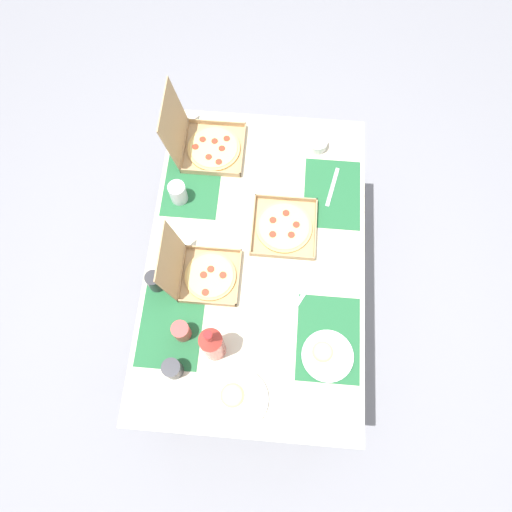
% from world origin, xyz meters
% --- Properties ---
extents(ground_plane, '(6.00, 6.00, 0.00)m').
position_xyz_m(ground_plane, '(0.00, 0.00, 0.00)').
color(ground_plane, gray).
extents(dining_table, '(1.50, 0.95, 0.78)m').
position_xyz_m(dining_table, '(0.00, 0.00, 0.66)').
color(dining_table, '#3F3328').
rests_on(dining_table, ground_plane).
extents(placemat_near_left, '(0.36, 0.26, 0.00)m').
position_xyz_m(placemat_near_left, '(-0.34, -0.33, 0.78)').
color(placemat_near_left, '#236638').
rests_on(placemat_near_left, dining_table).
extents(placemat_near_right, '(0.36, 0.26, 0.00)m').
position_xyz_m(placemat_near_right, '(0.34, -0.33, 0.78)').
color(placemat_near_right, '#236638').
rests_on(placemat_near_right, dining_table).
extents(placemat_far_left, '(0.36, 0.26, 0.00)m').
position_xyz_m(placemat_far_left, '(-0.34, 0.33, 0.78)').
color(placemat_far_left, '#236638').
rests_on(placemat_far_left, dining_table).
extents(placemat_far_right, '(0.36, 0.26, 0.00)m').
position_xyz_m(placemat_far_right, '(0.34, 0.33, 0.78)').
color(placemat_far_right, '#236638').
rests_on(placemat_far_right, dining_table).
extents(pizza_box_edge_far, '(0.29, 0.34, 0.32)m').
position_xyz_m(pizza_box_edge_far, '(0.53, 0.29, 0.83)').
color(pizza_box_edge_far, tan).
rests_on(pizza_box_edge_far, dining_table).
extents(pizza_box_corner_left, '(0.25, 0.30, 0.28)m').
position_xyz_m(pizza_box_corner_left, '(-0.11, 0.22, 0.82)').
color(pizza_box_corner_left, tan).
rests_on(pizza_box_corner_left, dining_table).
extents(pizza_box_corner_right, '(0.29, 0.29, 0.04)m').
position_xyz_m(pizza_box_corner_right, '(0.14, -0.11, 0.79)').
color(pizza_box_corner_right, tan).
rests_on(pizza_box_corner_right, dining_table).
extents(plate_far_left, '(0.23, 0.23, 0.03)m').
position_xyz_m(plate_far_left, '(-0.61, 0.02, 0.79)').
color(plate_far_left, white).
rests_on(plate_far_left, dining_table).
extents(plate_middle, '(0.21, 0.21, 0.03)m').
position_xyz_m(plate_middle, '(-0.41, -0.32, 0.79)').
color(plate_middle, white).
rests_on(plate_middle, dining_table).
extents(soda_bottle, '(0.09, 0.09, 0.32)m').
position_xyz_m(soda_bottle, '(-0.42, 0.13, 0.91)').
color(soda_bottle, '#B2382D').
rests_on(soda_bottle, dining_table).
extents(cup_dark, '(0.07, 0.07, 0.10)m').
position_xyz_m(cup_dark, '(-0.52, 0.29, 0.83)').
color(cup_dark, '#333338').
rests_on(cup_dark, dining_table).
extents(cup_red, '(0.07, 0.07, 0.10)m').
position_xyz_m(cup_red, '(-0.37, 0.27, 0.83)').
color(cup_red, '#BF4742').
rests_on(cup_red, dining_table).
extents(cup_spare, '(0.08, 0.08, 0.11)m').
position_xyz_m(cup_spare, '(0.25, 0.37, 0.83)').
color(cup_spare, silver).
rests_on(cup_spare, dining_table).
extents(cup_clear_left, '(0.07, 0.07, 0.11)m').
position_xyz_m(cup_clear_left, '(-0.17, 0.41, 0.83)').
color(cup_clear_left, '#333338').
rests_on(cup_clear_left, dining_table).
extents(condiment_bowl, '(0.10, 0.10, 0.05)m').
position_xyz_m(condiment_bowl, '(0.59, -0.25, 0.80)').
color(condiment_bowl, white).
rests_on(condiment_bowl, dining_table).
extents(knife_by_far_left, '(0.19, 0.12, 0.00)m').
position_xyz_m(knife_by_far_left, '(-0.24, -0.17, 0.78)').
color(knife_by_far_left, '#B7B7BC').
rests_on(knife_by_far_left, dining_table).
extents(knife_by_far_right, '(0.21, 0.06, 0.00)m').
position_xyz_m(knife_by_far_right, '(0.37, -0.33, 0.78)').
color(knife_by_far_right, '#B7B7BC').
rests_on(knife_by_far_right, dining_table).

